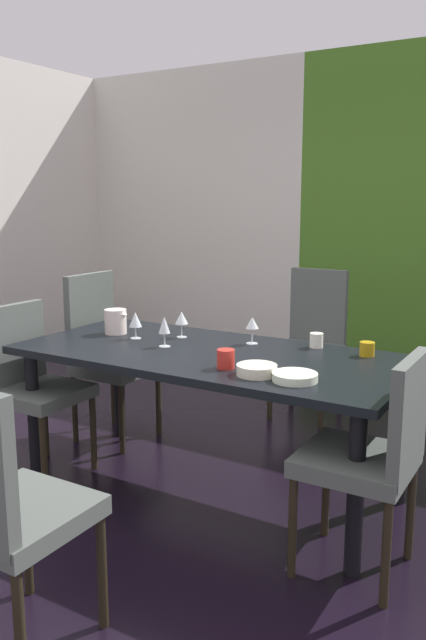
% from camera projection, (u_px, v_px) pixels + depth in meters
% --- Properties ---
extents(ground_plane, '(6.02, 5.82, 0.02)m').
position_uv_depth(ground_plane, '(170.00, 475.00, 3.53)').
color(ground_plane, black).
extents(back_panel_interior, '(2.58, 0.10, 2.82)m').
position_uv_depth(back_panel_interior, '(188.00, 210.00, 6.53)').
color(back_panel_interior, silver).
rests_on(back_panel_interior, ground_plane).
extents(dining_table, '(2.02, 0.94, 0.76)m').
position_uv_depth(dining_table, '(210.00, 366.00, 3.22)').
color(dining_table, black).
rests_on(dining_table, ground_plane).
extents(chair_right_near, '(0.44, 0.44, 0.94)m').
position_uv_depth(chair_right_near, '(375.00, 450.00, 2.49)').
color(chair_right_near, '#4C524D').
rests_on(chair_right_near, ground_plane).
extents(chair_left_far, '(0.44, 0.44, 1.06)m').
position_uv_depth(chair_left_far, '(105.00, 349.00, 3.99)').
color(chair_left_far, '#4C524D').
rests_on(chair_left_far, ground_plane).
extents(chair_left_near, '(0.44, 0.44, 0.95)m').
position_uv_depth(chair_left_near, '(31.00, 379.00, 3.46)').
color(chair_left_near, '#4C524D').
rests_on(chair_left_near, ground_plane).
extents(chair_head_far, '(0.44, 0.45, 1.04)m').
position_uv_depth(chair_head_far, '(312.00, 336.00, 4.43)').
color(chair_head_far, '#4C524D').
rests_on(chair_head_far, ground_plane).
extents(wine_glass_center, '(0.06, 0.06, 0.16)m').
position_uv_depth(wine_glass_center, '(164.00, 326.00, 3.28)').
color(wine_glass_center, silver).
rests_on(wine_glass_center, dining_table).
extents(wine_glass_near_window, '(0.07, 0.07, 0.15)m').
position_uv_depth(wine_glass_near_window, '(136.00, 320.00, 3.48)').
color(wine_glass_near_window, silver).
rests_on(wine_glass_near_window, dining_table).
extents(wine_glass_corner, '(0.07, 0.07, 0.15)m').
position_uv_depth(wine_glass_corner, '(252.00, 324.00, 3.35)').
color(wine_glass_corner, silver).
rests_on(wine_glass_corner, dining_table).
extents(wine_glass_east, '(0.07, 0.07, 0.15)m').
position_uv_depth(wine_glass_east, '(182.00, 318.00, 3.50)').
color(wine_glass_east, silver).
rests_on(wine_glass_east, dining_table).
extents(serving_bowl_west, '(0.18, 0.18, 0.05)m').
position_uv_depth(serving_bowl_west, '(257.00, 370.00, 2.77)').
color(serving_bowl_west, '#EBE2C6').
rests_on(serving_bowl_west, dining_table).
extents(serving_bowl_near_shelf, '(0.20, 0.20, 0.04)m').
position_uv_depth(serving_bowl_near_shelf, '(295.00, 377.00, 2.68)').
color(serving_bowl_near_shelf, white).
rests_on(serving_bowl_near_shelf, dining_table).
extents(cup_left, '(0.08, 0.08, 0.09)m').
position_uv_depth(cup_left, '(226.00, 359.00, 2.87)').
color(cup_left, red).
rests_on(cup_left, dining_table).
extents(cup_front, '(0.07, 0.07, 0.07)m').
position_uv_depth(cup_front, '(367.00, 349.00, 3.10)').
color(cup_front, '#B18812').
rests_on(cup_front, dining_table).
extents(cup_north, '(0.07, 0.07, 0.08)m').
position_uv_depth(cup_north, '(316.00, 340.00, 3.28)').
color(cup_north, white).
rests_on(cup_north, dining_table).
extents(pitcher_right, '(0.14, 0.13, 0.14)m').
position_uv_depth(pitcher_right, '(116.00, 321.00, 3.61)').
color(pitcher_right, silver).
rests_on(pitcher_right, dining_table).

